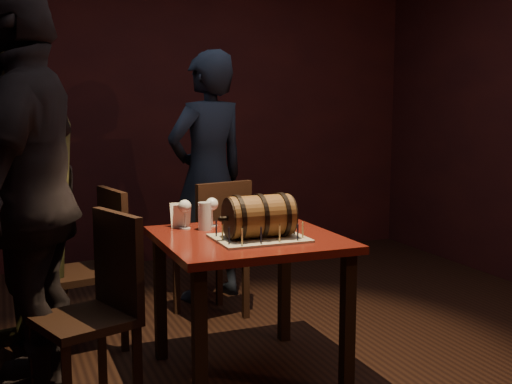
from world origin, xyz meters
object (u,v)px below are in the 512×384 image
chair_left_front (100,302)px  wine_glass_mid (212,205)px  chair_left_rear (97,259)px  person_back (208,177)px  chair_back (217,242)px  pint_of_ale (205,217)px  person_left_rear (8,196)px  barrel_cake (259,216)px  person_left_front (31,198)px  wine_glass_left (185,208)px  pub_table (248,256)px  wine_glass_right (248,203)px

chair_left_front → wine_glass_mid: bearing=31.8°
chair_left_rear → person_back: person_back is taller
chair_back → chair_left_rear: size_ratio=1.00×
pint_of_ale → person_left_rear: 1.04m
chair_back → person_left_rear: person_left_rear is taller
wine_glass_mid → chair_left_rear: 0.78m
person_back → chair_left_rear: bearing=17.9°
person_back → barrel_cake: bearing=63.9°
pint_of_ale → chair_left_rear: chair_left_rear is taller
barrel_cake → person_left_front: bearing=166.4°
wine_glass_mid → chair_left_front: bearing=-148.2°
wine_glass_mid → person_back: bearing=73.5°
barrel_cake → chair_back: barrel_cake is taller
wine_glass_left → person_left_rear: bearing=164.6°
chair_left_rear → person_left_rear: (-0.47, -0.17, 0.43)m
pub_table → barrel_cake: size_ratio=2.33×
pub_table → person_left_front: size_ratio=0.46×
pub_table → person_left_rear: bearing=154.8°
wine_glass_mid → chair_back: chair_back is taller
pint_of_ale → chair_left_rear: size_ratio=0.16×
wine_glass_mid → person_left_front: (-0.95, -0.16, 0.12)m
wine_glass_right → wine_glass_left: bearing=-178.7°
wine_glass_right → chair_left_front: 1.04m
barrel_cake → chair_left_rear: barrel_cake is taller
pub_table → chair_left_front: 0.79m
pint_of_ale → person_back: person_back is taller
wine_glass_left → chair_back: size_ratio=0.17×
pub_table → wine_glass_left: bearing=130.9°
barrel_cake → chair_left_rear: bearing=130.3°
chair_left_front → chair_back: bearing=48.1°
person_back → person_left_front: person_left_front is taller
wine_glass_mid → wine_glass_right: 0.21m
wine_glass_mid → person_left_front: 0.97m
chair_back → person_back: size_ratio=0.52×
pub_table → chair_back: (0.12, 0.89, -0.12)m
barrel_cake → pint_of_ale: size_ratio=2.58×
person_back → person_left_front: bearing=25.5°
wine_glass_right → chair_back: chair_back is taller
wine_glass_mid → pint_of_ale: 0.11m
chair_back → wine_glass_mid: bearing=-110.4°
wine_glass_mid → chair_left_rear: chair_left_rear is taller
chair_back → wine_glass_right: bearing=-90.4°
pint_of_ale → chair_left_front: size_ratio=0.16×
wine_glass_right → person_left_front: person_left_front is taller
chair_left_rear → person_back: (0.89, 0.66, 0.38)m
wine_glass_left → chair_left_front: chair_left_front is taller
chair_back → chair_left_front: same height
chair_back → person_left_rear: (-1.26, -0.35, 0.43)m
pub_table → pint_of_ale: size_ratio=6.00×
pub_table → wine_glass_right: (0.12, 0.30, 0.23)m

